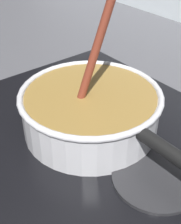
% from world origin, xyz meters
% --- Properties ---
extents(hob_plate, '(0.56, 0.48, 0.01)m').
position_xyz_m(hob_plate, '(0.12, 0.14, 0.01)').
color(hob_plate, black).
rests_on(hob_plate, ground).
extents(burner_ring, '(0.20, 0.20, 0.01)m').
position_xyz_m(burner_ring, '(0.12, 0.14, 0.02)').
color(burner_ring, '#592D0C').
rests_on(burner_ring, hob_plate).
extents(spare_burner, '(0.14, 0.14, 0.01)m').
position_xyz_m(spare_burner, '(0.28, 0.14, 0.01)').
color(spare_burner, '#262628').
rests_on(spare_burner, hob_plate).
extents(cooking_pan, '(0.42, 0.26, 0.31)m').
position_xyz_m(cooking_pan, '(0.12, 0.14, 0.06)').
color(cooking_pan, silver).
rests_on(cooking_pan, hob_plate).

